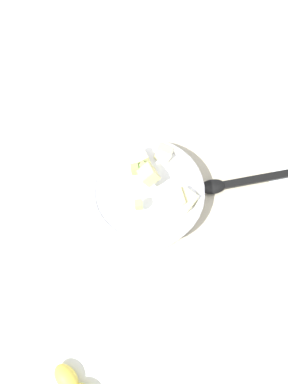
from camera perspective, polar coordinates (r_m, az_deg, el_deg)
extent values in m
plane|color=silver|center=(0.86, -0.02, -2.31)|extent=(2.40, 2.40, 0.00)
cube|color=#BCB299|center=(0.86, -0.02, -2.24)|extent=(0.51, 0.36, 0.01)
cylinder|color=white|center=(0.83, 0.00, -0.49)|extent=(0.23, 0.23, 0.06)
torus|color=white|center=(0.80, 0.00, 0.34)|extent=(0.25, 0.25, 0.02)
cube|color=beige|center=(0.81, -0.66, 5.14)|extent=(0.05, 0.05, 0.04)
cube|color=#93C160|center=(0.78, -1.39, 3.39)|extent=(0.02, 0.02, 0.02)
cube|color=beige|center=(0.77, 4.30, -1.09)|extent=(0.05, 0.05, 0.03)
cube|color=#A3CC6B|center=(0.76, -0.45, -1.99)|extent=(0.02, 0.02, 0.02)
cube|color=beige|center=(0.78, 6.05, -1.14)|extent=(0.05, 0.05, 0.03)
cube|color=#93C160|center=(0.79, 0.15, 3.61)|extent=(0.03, 0.03, 0.03)
cube|color=#E5D684|center=(0.77, 0.81, 2.55)|extent=(0.05, 0.05, 0.05)
cube|color=beige|center=(0.83, 2.93, 5.85)|extent=(0.04, 0.04, 0.04)
ellipsoid|color=black|center=(0.88, 10.15, 0.78)|extent=(0.07, 0.06, 0.01)
cube|color=black|center=(0.92, 16.99, 1.95)|extent=(0.18, 0.11, 0.01)
ellipsoid|color=yellow|center=(0.80, -11.45, -25.32)|extent=(0.07, 0.06, 0.04)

